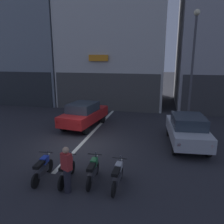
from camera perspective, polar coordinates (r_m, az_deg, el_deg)
name	(u,v)px	position (r m, az deg, el deg)	size (l,w,h in m)	color
ground_plane	(80,145)	(11.93, -8.20, -8.50)	(120.00, 120.00, 0.00)	#2B2B30
lane_centre_line	(108,116)	(17.35, -1.07, -1.11)	(0.20, 18.00, 0.01)	silver
building_corner_left	(26,19)	(27.37, -21.26, 21.46)	(10.41, 9.44, 16.99)	gray
car_red_crossing_near	(84,114)	(14.67, -7.25, -0.50)	(2.26, 4.29, 1.64)	black
car_silver_parked_kerbside	(187,129)	(12.15, 18.85, -4.25)	(2.10, 4.23, 1.64)	black
street_lamp	(193,60)	(14.48, 20.12, 12.43)	(0.36, 0.36, 7.19)	#47474C
motorcycle_blue_row_leftmost	(43,168)	(9.02, -17.43, -13.60)	(0.55, 1.67, 0.98)	black
motorcycle_red_row_left_mid	(67,170)	(8.67, -11.53, -14.40)	(0.55, 1.67, 0.98)	black
motorcycle_green_row_centre	(93,170)	(8.50, -4.92, -14.75)	(0.55, 1.67, 0.98)	black
motorcycle_silver_row_right_mid	(118,175)	(8.19, 1.45, -15.92)	(0.55, 1.67, 0.98)	black
person_by_motorcycles	(67,170)	(7.85, -11.58, -14.32)	(0.42, 0.36, 1.67)	#23232D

